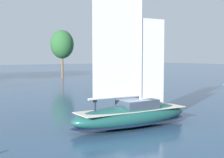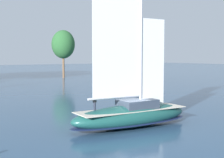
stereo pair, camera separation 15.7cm
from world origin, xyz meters
TOP-DOWN VIEW (x-y plane):
  - ground_plane at (0.00, 0.00)m, footprint 400.00×400.00m
  - tree_shore_center at (25.02, 60.56)m, footprint 6.76×6.76m
  - sailboat_main at (0.02, -0.00)m, footprint 12.30×4.51m

SIDE VIEW (x-z plane):
  - ground_plane at x=0.00m, z-range 0.00..0.00m
  - sailboat_main at x=0.02m, z-range -6.99..9.53m
  - tree_shore_center at x=25.02m, z-range 2.78..16.70m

